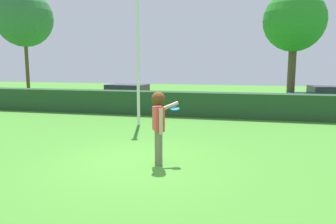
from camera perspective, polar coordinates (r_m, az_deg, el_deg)
ground_plane at (r=8.34m, az=-5.03°, el=-8.70°), size 60.00×60.00×0.00m
person at (r=7.91m, az=-1.61°, el=-1.15°), size 0.60×0.78×1.79m
frisbee at (r=8.16m, az=1.20°, el=0.59°), size 0.23×0.23×0.07m
lamppost at (r=12.97m, az=-5.30°, el=10.75°), size 0.24×0.24×5.33m
hedge_row at (r=15.41m, az=3.82°, el=1.41°), size 23.40×0.90×1.12m
parked_car_red at (r=19.12m, az=-7.09°, el=3.13°), size 4.32×2.07×1.25m
parked_car_blue at (r=19.62m, az=26.64°, el=2.43°), size 4.37×2.19×1.25m
willow_tree at (r=27.94m, az=-23.79°, el=14.68°), size 4.26×4.26×7.95m
maple_tree at (r=20.04m, az=21.16°, el=14.50°), size 3.40×3.40×6.50m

